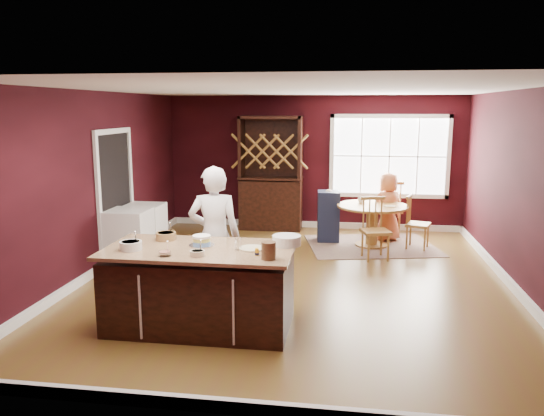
{
  "coord_description": "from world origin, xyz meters",
  "views": [
    {
      "loc": [
        0.73,
        -7.32,
        2.45
      ],
      "look_at": [
        -0.35,
        -0.0,
        1.05
      ],
      "focal_mm": 35.0,
      "sensor_mm": 36.0,
      "label": 1
    }
  ],
  "objects": [
    {
      "name": "room_shell",
      "position": [
        0.0,
        0.0,
        1.35
      ],
      "size": [
        7.0,
        7.0,
        7.0
      ],
      "color": "brown",
      "rests_on": "ground"
    },
    {
      "name": "window",
      "position": [
        1.5,
        3.47,
        1.5
      ],
      "size": [
        2.36,
        0.1,
        1.66
      ],
      "primitive_type": null,
      "color": "white",
      "rests_on": "room_shell"
    },
    {
      "name": "doorway",
      "position": [
        -2.97,
        0.6,
        1.02
      ],
      "size": [
        0.08,
        1.26,
        2.13
      ],
      "primitive_type": null,
      "color": "white",
      "rests_on": "room_shell"
    },
    {
      "name": "kitchen_island",
      "position": [
        -0.9,
        -1.81,
        0.44
      ],
      "size": [
        2.09,
        1.1,
        0.92
      ],
      "color": "black",
      "rests_on": "ground"
    },
    {
      "name": "dining_table",
      "position": [
        1.15,
        2.11,
        0.53
      ],
      "size": [
        1.25,
        1.25,
        0.75
      ],
      "color": "brown",
      "rests_on": "ground"
    },
    {
      "name": "baker",
      "position": [
        -0.92,
        -1.08,
        0.88
      ],
      "size": [
        0.71,
        0.53,
        1.76
      ],
      "primitive_type": "imported",
      "rotation": [
        0.0,
        0.0,
        3.32
      ],
      "color": "white",
      "rests_on": "ground"
    },
    {
      "name": "layer_cake",
      "position": [
        -0.9,
        -1.7,
        0.98
      ],
      "size": [
        0.29,
        0.29,
        0.12
      ],
      "primitive_type": null,
      "color": "white",
      "rests_on": "kitchen_island"
    },
    {
      "name": "bowl_blue",
      "position": [
        -1.62,
        -1.98,
        0.97
      ],
      "size": [
        0.24,
        0.24,
        0.09
      ],
      "primitive_type": "cylinder",
      "color": "white",
      "rests_on": "kitchen_island"
    },
    {
      "name": "bowl_yellow",
      "position": [
        -1.39,
        -1.5,
        0.96
      ],
      "size": [
        0.24,
        0.24,
        0.09
      ],
      "primitive_type": "cylinder",
      "color": "olive",
      "rests_on": "kitchen_island"
    },
    {
      "name": "bowl_pink",
      "position": [
        -1.17,
        -2.17,
        0.94
      ],
      "size": [
        0.14,
        0.14,
        0.05
      ],
      "primitive_type": "cylinder",
      "color": "white",
      "rests_on": "kitchen_island"
    },
    {
      "name": "bowl_olive",
      "position": [
        -0.83,
        -2.12,
        0.95
      ],
      "size": [
        0.15,
        0.15,
        0.06
      ],
      "primitive_type": "cylinder",
      "color": "beige",
      "rests_on": "kitchen_island"
    },
    {
      "name": "drinking_glass",
      "position": [
        -0.46,
        -1.82,
        0.99
      ],
      "size": [
        0.07,
        0.07,
        0.14
      ],
      "primitive_type": "cylinder",
      "color": "silver",
      "rests_on": "kitchen_island"
    },
    {
      "name": "dinner_plate",
      "position": [
        -0.31,
        -1.77,
        0.93
      ],
      "size": [
        0.29,
        0.29,
        0.02
      ],
      "primitive_type": "cylinder",
      "color": "beige",
      "rests_on": "kitchen_island"
    },
    {
      "name": "white_tub",
      "position": [
        0.04,
        -1.54,
        0.98
      ],
      "size": [
        0.33,
        0.33,
        0.11
      ],
      "primitive_type": "cylinder",
      "color": "white",
      "rests_on": "kitchen_island"
    },
    {
      "name": "stoneware_crock",
      "position": [
        -0.07,
        -2.13,
        1.01
      ],
      "size": [
        0.15,
        0.15,
        0.18
      ],
      "primitive_type": "cylinder",
      "color": "#4E341F",
      "rests_on": "kitchen_island"
    },
    {
      "name": "toy_figurine",
      "position": [
        -0.22,
        -2.0,
        0.96
      ],
      "size": [
        0.05,
        0.05,
        0.08
      ],
      "primitive_type": null,
      "color": "#F8AD15",
      "rests_on": "kitchen_island"
    },
    {
      "name": "rug",
      "position": [
        1.15,
        2.11,
        0.01
      ],
      "size": [
        2.53,
        2.15,
        0.01
      ],
      "primitive_type": "cube",
      "rotation": [
        0.0,
        0.0,
        0.22
      ],
      "color": "brown",
      "rests_on": "ground"
    },
    {
      "name": "chair_east",
      "position": [
        1.94,
        2.04,
        0.48
      ],
      "size": [
        0.49,
        0.5,
        0.96
      ],
      "primitive_type": null,
      "rotation": [
        0.0,
        0.0,
        1.27
      ],
      "color": "olive",
      "rests_on": "ground"
    },
    {
      "name": "chair_south",
      "position": [
        1.17,
        1.26,
        0.51
      ],
      "size": [
        0.53,
        0.52,
        1.03
      ],
      "primitive_type": null,
      "rotation": [
        0.0,
        0.0,
        0.29
      ],
      "color": "olive",
      "rests_on": "ground"
    },
    {
      "name": "chair_north",
      "position": [
        1.47,
        2.94,
        0.55
      ],
      "size": [
        0.59,
        0.58,
        1.1
      ],
      "primitive_type": null,
      "rotation": [
        0.0,
        0.0,
        3.52
      ],
      "color": "brown",
      "rests_on": "ground"
    },
    {
      "name": "seated_woman",
      "position": [
        1.44,
        2.54,
        0.64
      ],
      "size": [
        0.74,
        0.65,
        1.28
      ],
      "primitive_type": "imported",
      "rotation": [
        0.0,
        0.0,
        3.62
      ],
      "color": "#BD663B",
      "rests_on": "ground"
    },
    {
      "name": "high_chair",
      "position": [
        0.36,
        2.36,
        0.49
      ],
      "size": [
        0.43,
        0.43,
        0.98
      ],
      "primitive_type": null,
      "rotation": [
        0.0,
        0.0,
        0.09
      ],
      "color": "black",
      "rests_on": "ground"
    },
    {
      "name": "toddler",
      "position": [
        0.4,
        2.46,
        0.81
      ],
      "size": [
        0.18,
        0.14,
        0.26
      ],
      "primitive_type": null,
      "color": "#8CA5BF",
      "rests_on": "high_chair"
    },
    {
      "name": "table_plate",
      "position": [
        1.44,
        1.98,
        0.76
      ],
      "size": [
        0.2,
        0.2,
        0.01
      ],
      "primitive_type": "cylinder",
      "color": "beige",
      "rests_on": "dining_table"
    },
    {
      "name": "table_cup",
      "position": [
        0.95,
        2.29,
        0.8
      ],
      "size": [
        0.15,
        0.15,
        0.09
      ],
      "primitive_type": "imported",
      "rotation": [
        0.0,
        0.0,
        -0.32
      ],
      "color": "white",
      "rests_on": "dining_table"
    },
    {
      "name": "hutch",
      "position": [
        -0.85,
        3.22,
        1.15
      ],
      "size": [
        1.25,
        0.52,
        2.29
      ],
      "primitive_type": "cube",
      "color": "black",
      "rests_on": "ground"
    },
    {
      "name": "washer",
      "position": [
        -2.64,
        0.28,
        0.45
      ],
      "size": [
        0.62,
        0.6,
        0.9
      ],
      "primitive_type": "cube",
      "color": "white",
      "rests_on": "ground"
    },
    {
      "name": "dryer",
      "position": [
        -2.64,
        0.92,
        0.44
      ],
      "size": [
        0.6,
        0.58,
        0.87
      ],
      "primitive_type": "cube",
      "color": "white",
      "rests_on": "ground"
    }
  ]
}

